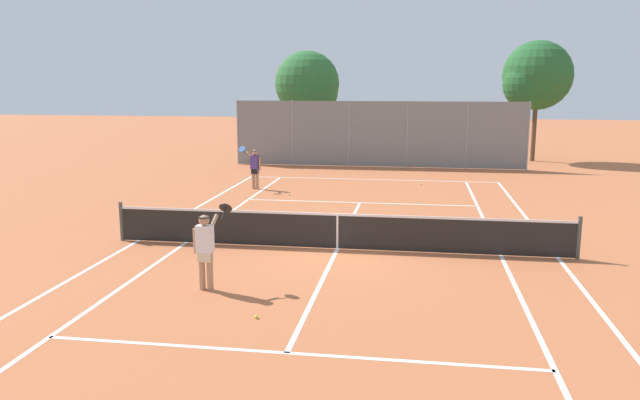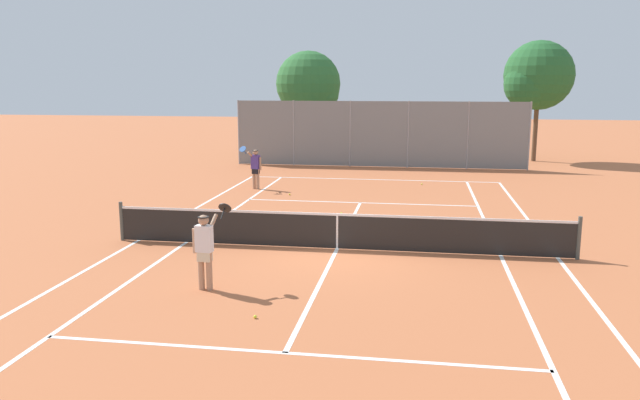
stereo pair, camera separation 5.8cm
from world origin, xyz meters
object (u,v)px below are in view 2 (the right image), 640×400
object	(u,v)px
loose_tennis_ball_3	(255,317)
player_near_side	(205,247)
loose_tennis_ball_5	(422,184)
tennis_net	(337,230)
loose_tennis_ball_4	(341,213)
tree_behind_right	(536,78)
player_far_left	(255,166)
loose_tennis_ball_0	(290,194)
tree_behind_left	(310,86)
loose_tennis_ball_1	(293,215)

from	to	relation	value
loose_tennis_ball_3	player_near_side	bearing A→B (deg)	135.14
loose_tennis_ball_5	tennis_net	bearing A→B (deg)	-101.50
loose_tennis_ball_4	tree_behind_right	bearing A→B (deg)	61.07
player_far_left	tennis_net	bearing A→B (deg)	-62.73
loose_tennis_ball_0	tree_behind_left	xyz separation A→B (m)	(-1.38, 12.61, 4.02)
player_far_left	loose_tennis_ball_0	distance (m)	2.22
loose_tennis_ball_4	tree_behind_left	distance (m)	16.70
loose_tennis_ball_5	player_far_left	bearing A→B (deg)	-162.68
tree_behind_right	loose_tennis_ball_3	bearing A→B (deg)	-109.87
tree_behind_left	tennis_net	bearing A→B (deg)	-78.18
loose_tennis_ball_3	loose_tennis_ball_5	xyz separation A→B (m)	(3.05, 15.80, 0.00)
player_far_left	loose_tennis_ball_1	size ratio (longest dim) A/B	26.88
player_far_left	loose_tennis_ball_3	distance (m)	14.22
tennis_net	loose_tennis_ball_1	distance (m)	4.29
tennis_net	player_far_left	distance (m)	9.78
player_far_left	loose_tennis_ball_0	bearing A→B (deg)	-35.77
loose_tennis_ball_3	player_far_left	bearing A→B (deg)	104.78
loose_tennis_ball_1	loose_tennis_ball_3	distance (m)	8.88
tree_behind_right	tennis_net	bearing A→B (deg)	-112.29
player_near_side	player_far_left	size ratio (longest dim) A/B	1.00
player_far_left	loose_tennis_ball_5	bearing A→B (deg)	17.32
loose_tennis_ball_4	loose_tennis_ball_5	distance (m)	6.95
player_near_side	tree_behind_right	xyz separation A→B (m)	(10.41, 23.39, 3.56)
player_far_left	loose_tennis_ball_5	distance (m)	7.04
loose_tennis_ball_3	loose_tennis_ball_4	xyz separation A→B (m)	(0.43, 9.37, 0.00)
player_far_left	tree_behind_right	world-z (taller)	tree_behind_right
loose_tennis_ball_5	tree_behind_left	bearing A→B (deg)	124.43
loose_tennis_ball_0	tree_behind_left	distance (m)	13.30
loose_tennis_ball_1	loose_tennis_ball_3	size ratio (longest dim) A/B	1.00
loose_tennis_ball_1	loose_tennis_ball_3	xyz separation A→B (m)	(1.10, -8.81, 0.00)
loose_tennis_ball_0	loose_tennis_ball_1	size ratio (longest dim) A/B	1.00
tennis_net	player_near_side	world-z (taller)	player_near_side
tennis_net	player_near_side	xyz separation A→B (m)	(-2.30, -3.60, 0.42)
player_far_left	loose_tennis_ball_3	bearing A→B (deg)	-75.22
tennis_net	loose_tennis_ball_0	world-z (taller)	tennis_net
loose_tennis_ball_3	tree_behind_right	size ratio (longest dim) A/B	0.01
player_near_side	loose_tennis_ball_4	world-z (taller)	player_near_side
loose_tennis_ball_4	loose_tennis_ball_0	bearing A→B (deg)	127.16
loose_tennis_ball_1	loose_tennis_ball_3	bearing A→B (deg)	-82.90
player_far_left	player_near_side	bearing A→B (deg)	-79.93
tennis_net	loose_tennis_ball_3	world-z (taller)	tennis_net
loose_tennis_ball_5	tree_behind_right	bearing A→B (deg)	56.72
player_near_side	tree_behind_right	bearing A→B (deg)	66.01
player_near_side	loose_tennis_ball_1	bearing A→B (deg)	87.36
loose_tennis_ball_1	tree_behind_left	xyz separation A→B (m)	(-2.25, 16.32, 4.02)
loose_tennis_ball_0	loose_tennis_ball_5	xyz separation A→B (m)	(5.02, 3.27, 0.00)
loose_tennis_ball_5	tree_behind_right	world-z (taller)	tree_behind_right
loose_tennis_ball_3	loose_tennis_ball_4	distance (m)	9.38
player_near_side	tree_behind_left	world-z (taller)	tree_behind_left
loose_tennis_ball_0	loose_tennis_ball_1	distance (m)	3.81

